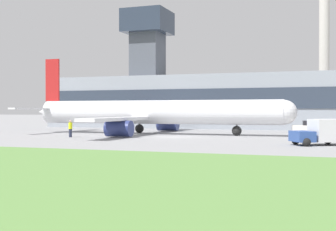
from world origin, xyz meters
The scene contains 7 objects.
ground_plane centered at (0.00, 0.00, 0.00)m, with size 400.00×400.00×0.00m, color gray.
terminal_building centered at (-1.22, 27.87, 4.93)m, with size 61.68×13.19×20.45m.
smokestack_left centered at (14.41, 52.25, 21.38)m, with size 2.38×2.38×42.55m.
airplane centered at (-4.51, 5.01, 2.60)m, with size 33.86×29.14×9.77m.
pushback_tug centered at (14.07, 4.75, 0.82)m, with size 3.74×3.00×1.81m.
baggage_truck centered at (15.73, -6.93, 1.08)m, with size 4.81×4.02×2.20m.
ground_crew_person centered at (-10.48, -4.02, 0.95)m, with size 0.42×0.42×1.86m.
Camera 1 is at (17.01, -48.39, 2.98)m, focal length 50.00 mm.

